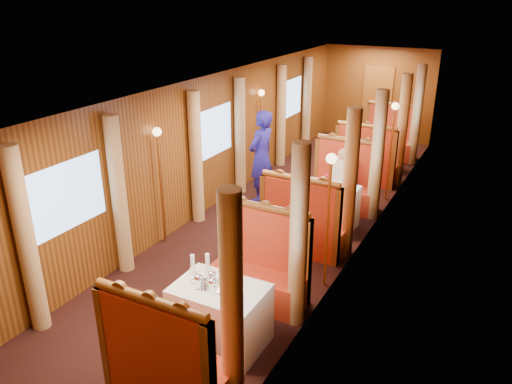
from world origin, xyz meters
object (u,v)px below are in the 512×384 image
Objects in this scene: banquette_far_fwd at (366,164)px; steward at (261,157)px; tea_tray at (213,286)px; teapot_back at (212,279)px; teapot_left at (199,283)px; fruit_plate at (235,297)px; teapot_right at (212,287)px; banquette_mid_fwd at (303,228)px; table_far at (378,153)px; table_mid at (325,207)px; rose_vase_mid at (326,178)px; passenger at (341,174)px; banquette_near_aft at (260,271)px; table_near at (220,315)px; rose_vase_far at (379,130)px; banquette_near_fwd at (167,366)px; banquette_mid_aft at (344,186)px; banquette_far_aft at (389,140)px.

steward is at bearing -128.50° from banquette_far_fwd.
tea_tray is 0.08m from teapot_back.
teapot_left is 0.80× the size of fruit_plate.
teapot_right is 1.03× the size of teapot_back.
banquette_mid_fwd is 2.62m from teapot_right.
teapot_back reaches higher than table_far.
table_mid is 6.52× the size of teapot_right.
banquette_far_fwd is 2.56m from rose_vase_mid.
passenger is (-0.00, -1.68, 0.32)m from banquette_far_fwd.
banquette_near_aft is at bearing -90.00° from table_far.
banquette_mid_fwd reaches higher than table_near.
table_mid is 1.72m from steward.
rose_vase_mid reaches higher than table_far.
table_mid is 0.78× the size of banquette_far_fwd.
banquette_mid_fwd is 2.25m from steward.
teapot_left is 0.17m from teapot_right.
banquette_mid_fwd is at bearing -89.66° from rose_vase_far.
teapot_left reaches higher than fruit_plate.
banquette_mid_aft is (0.00, 5.53, 0.00)m from banquette_near_fwd.
banquette_mid_fwd is 2.52m from tea_tray.
steward is (-1.52, 0.58, -0.02)m from rose_vase_mid.
teapot_left is (-0.20, 0.90, 0.40)m from banquette_near_fwd.
banquette_near_aft is 3.50m from banquette_mid_aft.
banquette_far_fwd is at bearing 63.38° from teapot_left.
banquette_near_fwd and banquette_far_fwd have the same top height.
tea_tray is 0.12m from teapot_right.
banquette_far_fwd is at bearing 104.53° from teapot_right.
table_near is 1.00× the size of table_mid.
banquette_far_fwd is 8.55× the size of teapot_back.
rose_vase_mid reaches higher than table_near.
rose_vase_far is at bearing 96.43° from teapot_back.
banquette_near_aft reaches higher than teapot_right.
banquette_mid_fwd and banquette_far_aft have the same top height.
teapot_back is (-0.11, 1.05, 0.39)m from banquette_near_fwd.
rose_vase_far is 0.20× the size of steward.
banquette_mid_fwd is 7.85× the size of teapot_left.
banquette_far_aft is (0.00, 9.03, 0.00)m from banquette_near_fwd.
table_mid is at bearing 62.12° from teapot_left.
table_mid is at bearing 90.00° from banquette_near_aft.
rose_vase_mid is (0.18, 3.59, 0.11)m from teapot_left.
table_far is at bearing 90.00° from banquette_near_aft.
banquette_far_fwd is 3.72× the size of rose_vase_far.
rose_vase_far is (-0.03, -1.02, 0.50)m from banquette_far_aft.
banquette_mid_aft is at bearing 90.00° from table_near.
teapot_right is 4.43m from steward.
rose_vase_far is at bearing 90.26° from banquette_near_aft.
banquette_near_fwd is 3.72× the size of rose_vase_mid.
table_mid is 4.94× the size of fruit_plate.
banquette_near_aft reaches higher than rose_vase_mid.
table_near is at bearing 159.28° from fruit_plate.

